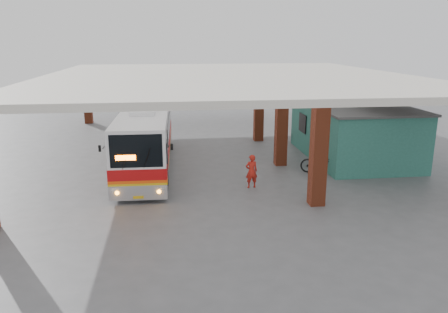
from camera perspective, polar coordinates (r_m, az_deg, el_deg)
name	(u,v)px	position (r m, az deg, el deg)	size (l,w,h in m)	color
ground	(234,184)	(20.72, 1.30, -3.63)	(90.00, 90.00, 0.00)	#515154
brick_columns	(246,120)	(25.20, 2.88, 4.83)	(20.10, 21.60, 4.35)	#913A1F
canopy_roof	(227,77)	(26.23, 0.34, 10.38)	(21.00, 23.00, 0.30)	silver
shop_building	(353,131)	(26.12, 16.50, 3.23)	(5.20, 8.20, 3.11)	#286556
coach_bus	(146,137)	(23.50, -10.10, 2.59)	(2.67, 11.52, 3.34)	white
motorcycle	(322,163)	(22.72, 12.70, -0.81)	(0.76, 2.18, 1.15)	black
pedestrian	(251,171)	(20.06, 3.61, -1.94)	(0.57, 0.38, 1.57)	red
red_chair	(284,138)	(29.25, 7.87, 2.45)	(0.44, 0.44, 0.71)	#B31319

